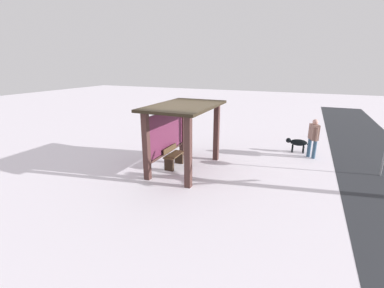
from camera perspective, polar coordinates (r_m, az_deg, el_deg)
The scene contains 5 objects.
ground_plane at distance 9.70m, azimuth -1.54°, elevation -5.27°, with size 60.00×60.00×0.00m, color white.
bus_shelter at distance 9.26m, azimuth -2.63°, elevation 4.89°, with size 3.23×2.03×2.34m.
bench_left_inside at distance 9.76m, azimuth -3.99°, elevation -2.97°, with size 1.00×0.39×0.77m.
person_walking at distance 11.58m, azimuth 24.75°, elevation 1.69°, with size 0.64×0.40×1.59m.
dog at distance 12.18m, azimuth 21.75°, elevation 0.24°, with size 0.30×0.99×0.60m.
Camera 1 is at (-8.13, -3.81, 3.66)m, focal length 24.70 mm.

